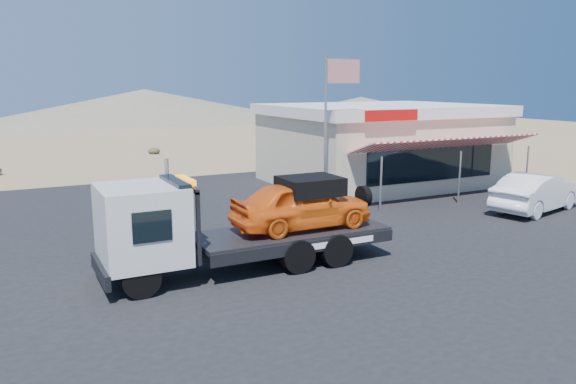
% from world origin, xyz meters
% --- Properties ---
extents(ground, '(120.00, 120.00, 0.00)m').
position_xyz_m(ground, '(0.00, 0.00, 0.00)').
color(ground, '#967B55').
rests_on(ground, ground).
extents(asphalt_lot, '(32.00, 24.00, 0.02)m').
position_xyz_m(asphalt_lot, '(2.00, 3.00, 0.01)').
color(asphalt_lot, black).
rests_on(asphalt_lot, ground).
extents(tow_truck, '(7.83, 2.32, 2.62)m').
position_xyz_m(tow_truck, '(-0.79, -0.42, 1.41)').
color(tow_truck, black).
rests_on(tow_truck, asphalt_lot).
extents(white_sedan, '(4.79, 2.62, 1.50)m').
position_xyz_m(white_sedan, '(12.13, 0.79, 0.77)').
color(white_sedan, silver).
rests_on(white_sedan, asphalt_lot).
extents(jerky_store, '(10.40, 9.97, 3.90)m').
position_xyz_m(jerky_store, '(10.50, 8.97, 1.99)').
color(jerky_store, beige).
rests_on(jerky_store, asphalt_lot).
extents(flagpole, '(1.55, 0.10, 6.00)m').
position_xyz_m(flagpole, '(4.93, 4.50, 3.76)').
color(flagpole, '#99999E').
rests_on(flagpole, asphalt_lot).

